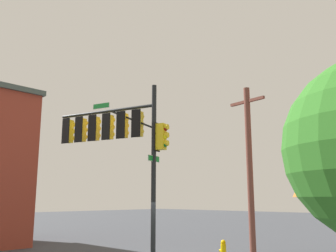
% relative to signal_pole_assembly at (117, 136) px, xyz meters
% --- Properties ---
extents(signal_pole_assembly, '(5.65, 2.07, 7.48)m').
position_rel_signal_pole_assembly_xyz_m(signal_pole_assembly, '(0.00, 0.00, 0.00)').
color(signal_pole_assembly, black).
rests_on(signal_pole_assembly, ground_plane).
extents(utility_pole, '(1.80, 0.35, 7.38)m').
position_rel_signal_pole_assembly_xyz_m(utility_pole, '(-4.67, -3.38, -1.55)').
color(utility_pole, brown).
rests_on(utility_pole, ground_plane).
extents(fire_hydrant, '(0.33, 0.24, 0.83)m').
position_rel_signal_pole_assembly_xyz_m(fire_hydrant, '(-2.77, -3.98, -4.99)').
color(fire_hydrant, '#DEB605').
rests_on(fire_hydrant, ground_plane).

